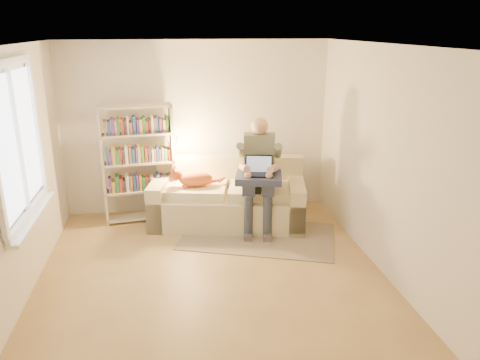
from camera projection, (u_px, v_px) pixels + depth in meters
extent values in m
plane|color=olive|center=(213.00, 278.00, 5.42)|extent=(4.50, 4.50, 0.00)
cube|color=white|center=(208.00, 45.00, 4.60)|extent=(4.00, 4.50, 0.02)
cube|color=silver|center=(13.00, 180.00, 4.72)|extent=(0.02, 4.50, 2.60)
cube|color=silver|center=(386.00, 163.00, 5.30)|extent=(0.02, 4.50, 2.60)
cube|color=silver|center=(197.00, 128.00, 7.12)|extent=(4.00, 0.02, 2.60)
cube|color=silver|center=(245.00, 277.00, 2.90)|extent=(4.00, 0.02, 2.60)
plane|color=white|center=(17.00, 142.00, 4.80)|extent=(0.00, 1.50, 1.50)
cube|color=white|center=(6.00, 63.00, 4.56)|extent=(0.05, 1.50, 0.08)
cube|color=white|center=(29.00, 213.00, 5.05)|extent=(0.05, 1.50, 0.08)
cube|color=white|center=(18.00, 142.00, 4.80)|extent=(0.04, 0.05, 1.50)
cube|color=white|center=(34.00, 217.00, 5.07)|extent=(0.12, 1.52, 0.04)
cube|color=#C4B98A|center=(228.00, 208.00, 6.87)|extent=(2.36, 1.42, 0.46)
cube|color=#C4B98A|center=(230.00, 170.00, 7.09)|extent=(2.20, 0.67, 0.47)
cube|color=#C4B98A|center=(161.00, 201.00, 6.90)|extent=(0.42, 1.01, 0.66)
cube|color=#C4B98A|center=(296.00, 203.00, 6.79)|extent=(0.42, 1.01, 0.66)
cube|color=beige|center=(193.00, 190.00, 6.76)|extent=(1.05, 0.84, 0.13)
cube|color=beige|center=(262.00, 191.00, 6.70)|extent=(1.05, 0.84, 0.13)
cube|color=slate|center=(259.00, 154.00, 6.63)|extent=(0.47, 0.32, 0.60)
sphere|color=tan|center=(260.00, 126.00, 6.48)|extent=(0.24, 0.24, 0.24)
cube|color=#303744|center=(249.00, 184.00, 6.48)|extent=(0.27, 0.51, 0.18)
cube|color=#303744|center=(268.00, 185.00, 6.47)|extent=(0.27, 0.51, 0.18)
cylinder|color=#303744|center=(248.00, 217.00, 6.38)|extent=(0.13, 0.13, 0.62)
cylinder|color=#303744|center=(267.00, 217.00, 6.36)|extent=(0.13, 0.13, 0.62)
ellipsoid|color=orange|center=(193.00, 179.00, 6.67)|extent=(0.52, 0.35, 0.22)
sphere|color=orange|center=(173.00, 175.00, 6.62)|extent=(0.17, 0.17, 0.17)
cylinder|color=orange|center=(211.00, 181.00, 6.72)|extent=(0.24, 0.09, 0.07)
cube|color=#293049|center=(261.00, 178.00, 6.41)|extent=(0.72, 0.63, 0.10)
cube|color=black|center=(261.00, 175.00, 6.35)|extent=(0.42, 0.33, 0.02)
cube|color=black|center=(262.00, 164.00, 6.44)|extent=(0.39, 0.17, 0.24)
plane|color=#8CA5CC|center=(262.00, 164.00, 6.44)|extent=(0.36, 0.18, 0.32)
cube|color=beige|center=(103.00, 167.00, 6.67)|extent=(0.07, 0.27, 1.74)
cube|color=beige|center=(173.00, 162.00, 6.92)|extent=(0.07, 0.27, 1.74)
cube|color=beige|center=(142.00, 216.00, 7.06)|extent=(1.06, 0.38, 0.03)
cube|color=beige|center=(140.00, 190.00, 6.92)|extent=(1.06, 0.38, 0.03)
cube|color=beige|center=(138.00, 163.00, 6.79)|extent=(1.06, 0.38, 0.03)
cube|color=beige|center=(136.00, 134.00, 6.66)|extent=(1.06, 0.38, 0.03)
cube|color=beige|center=(134.00, 106.00, 6.53)|extent=(1.06, 0.38, 0.03)
cube|color=#267233|center=(140.00, 182.00, 6.89)|extent=(0.90, 0.31, 0.21)
cube|color=#B2261E|center=(138.00, 155.00, 6.75)|extent=(0.90, 0.31, 0.21)
cube|color=#333338|center=(136.00, 126.00, 6.62)|extent=(0.90, 0.31, 0.21)
cylinder|color=beige|center=(167.00, 158.00, 6.89)|extent=(0.09, 0.09, 0.04)
cone|color=beige|center=(178.00, 142.00, 6.74)|extent=(0.13, 0.15, 0.14)
cube|color=gray|center=(258.00, 236.00, 6.49)|extent=(2.36, 1.84, 0.01)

